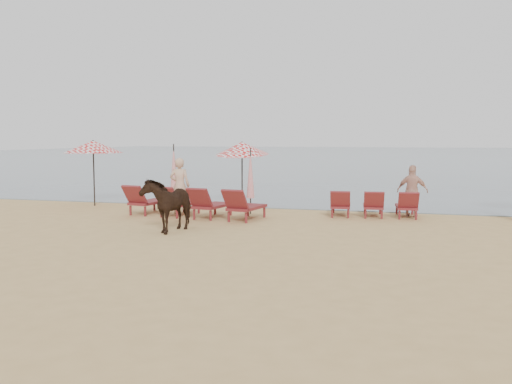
% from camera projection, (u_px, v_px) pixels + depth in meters
% --- Properties ---
extents(ground, '(120.00, 120.00, 0.00)m').
position_uv_depth(ground, '(187.00, 270.00, 11.36)').
color(ground, tan).
rests_on(ground, ground).
extents(sea, '(160.00, 140.00, 0.06)m').
position_uv_depth(sea, '(389.00, 155.00, 87.95)').
color(sea, '#51606B').
rests_on(sea, ground).
extents(lounger_cluster_left, '(4.71, 2.54, 0.71)m').
position_uv_depth(lounger_cluster_left, '(192.00, 203.00, 18.78)').
color(lounger_cluster_left, maroon).
rests_on(lounger_cluster_left, ground).
extents(lounger_cluster_right, '(2.95, 1.93, 0.61)m').
position_uv_depth(lounger_cluster_right, '(373.00, 204.00, 18.83)').
color(lounger_cluster_right, maroon).
rests_on(lounger_cluster_right, ground).
extents(umbrella_open_left_a, '(2.23, 2.23, 2.54)m').
position_uv_depth(umbrella_open_left_a, '(93.00, 147.00, 21.84)').
color(umbrella_open_left_a, black).
rests_on(umbrella_open_left_a, ground).
extents(umbrella_open_left_b, '(2.01, 2.05, 2.57)m').
position_uv_depth(umbrella_open_left_b, '(242.00, 148.00, 21.67)').
color(umbrella_open_left_b, black).
rests_on(umbrella_open_left_b, ground).
extents(umbrella_closed_left, '(0.29, 0.29, 2.39)m').
position_uv_depth(umbrella_closed_left, '(174.00, 168.00, 22.11)').
color(umbrella_closed_left, black).
rests_on(umbrella_closed_left, ground).
extents(umbrella_closed_right, '(0.28, 0.28, 2.27)m').
position_uv_depth(umbrella_closed_right, '(251.00, 174.00, 19.60)').
color(umbrella_closed_right, black).
rests_on(umbrella_closed_right, ground).
extents(cow, '(0.98, 1.88, 1.53)m').
position_uv_depth(cow, '(169.00, 204.00, 16.02)').
color(cow, black).
rests_on(cow, ground).
extents(beachgoer_left, '(0.76, 0.55, 1.94)m').
position_uv_depth(beachgoer_left, '(180.00, 185.00, 19.82)').
color(beachgoer_left, tan).
rests_on(beachgoer_left, ground).
extents(beachgoer_right_b, '(1.06, 0.57, 1.73)m').
position_uv_depth(beachgoer_right_b, '(412.00, 191.00, 18.86)').
color(beachgoer_right_b, tan).
rests_on(beachgoer_right_b, ground).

